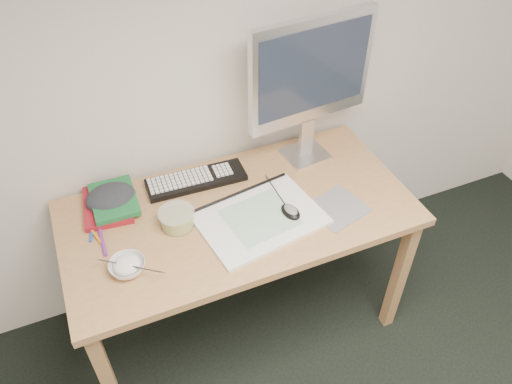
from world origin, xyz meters
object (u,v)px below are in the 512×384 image
rice_bowl (127,267)px  monitor (311,75)px  desk (239,224)px  sketchpad (260,218)px  keyboard (196,180)px

rice_bowl → monitor: bearing=21.7°
desk → monitor: 0.67m
desk → monitor: (0.41, 0.22, 0.49)m
desk → sketchpad: (0.06, -0.08, 0.09)m
monitor → rice_bowl: size_ratio=4.98×
monitor → rice_bowl: bearing=-163.9°
keyboard → rice_bowl: size_ratio=3.24×
desk → rice_bowl: size_ratio=10.80×
desk → monitor: bearing=28.4°
sketchpad → monitor: bearing=32.0°
monitor → rice_bowl: 1.02m
keyboard → monitor: bearing=1.3°
sketchpad → monitor: size_ratio=0.73×
desk → sketchpad: size_ratio=2.98×
monitor → keyboard: bearing=173.4°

